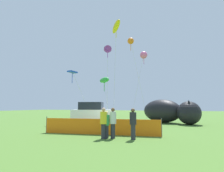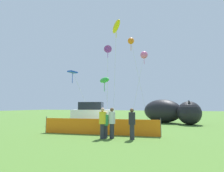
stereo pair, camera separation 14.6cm
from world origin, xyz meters
name	(u,v)px [view 2 (the right image)]	position (x,y,z in m)	size (l,w,h in m)	color
ground_plane	(106,129)	(0.00, 0.00, 0.00)	(120.00, 120.00, 0.00)	#4C752D
parked_car	(93,114)	(-2.33, 2.13, 1.13)	(4.56, 2.80, 2.32)	white
folding_chair	(129,125)	(2.52, -1.67, 0.57)	(0.71, 0.71, 0.98)	#1959A5
inflatable_cat	(169,112)	(4.88, 6.90, 1.24)	(6.74, 4.86, 2.68)	black
safety_fence	(99,127)	(0.84, -3.12, 0.53)	(8.04, 1.20, 1.16)	orange
spectator_in_blue_shirt	(102,122)	(1.63, -4.40, 0.99)	(0.40, 0.40, 1.82)	#2D2D38
spectator_in_white_shirt	(112,122)	(2.12, -4.09, 0.99)	(0.40, 0.40, 1.82)	#2D2D38
spectator_in_yellow_shirt	(106,123)	(1.76, -4.21, 0.87)	(0.35, 0.35, 1.60)	#2D2D38
spectator_in_black_shirt	(132,122)	(3.35, -4.05, 0.98)	(0.39, 0.39, 1.79)	#2D2D38
kite_green_fish	(104,80)	(-1.83, 3.95, 4.83)	(1.82, 1.61, 5.17)	silver
kite_blue_box	(73,73)	(-5.23, 2.70, 5.69)	(2.38, 2.77, 5.95)	silver
kite_yellow_hero	(116,27)	(-0.32, 3.74, 10.83)	(1.98, 2.59, 11.44)	silver
kite_pink_octopus	(144,55)	(1.85, 8.98, 8.79)	(2.31, 1.00, 9.32)	silver
kite_orange_flower	(131,41)	(0.53, 7.16, 10.26)	(2.27, 1.24, 10.73)	silver
kite_purple_delta	(108,48)	(-2.01, 5.41, 9.16)	(1.49, 1.84, 9.94)	silver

